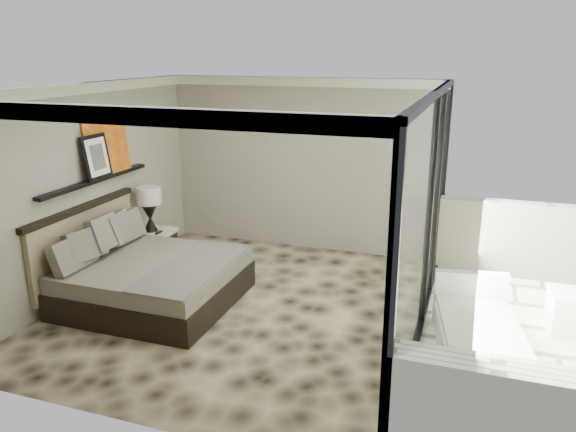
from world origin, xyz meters
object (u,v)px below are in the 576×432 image
(table_lamp, at_px, (149,203))
(ottoman, at_px, (571,312))
(lounger, at_px, (479,337))
(nightstand, at_px, (157,246))
(bed, at_px, (147,276))

(table_lamp, height_order, ottoman, table_lamp)
(table_lamp, distance_m, lounger, 5.10)
(nightstand, distance_m, table_lamp, 0.71)
(table_lamp, height_order, lounger, table_lamp)
(lounger, bearing_deg, bed, 169.70)
(nightstand, height_order, ottoman, nightstand)
(bed, distance_m, ottoman, 5.27)
(bed, distance_m, lounger, 4.18)
(bed, relative_size, nightstand, 4.05)
(ottoman, bearing_deg, nightstand, 176.36)
(nightstand, xyz_separation_m, ottoman, (5.84, -0.37, -0.02))
(lounger, bearing_deg, table_lamp, 155.46)
(ottoman, bearing_deg, bed, -170.10)
(table_lamp, bearing_deg, ottoman, -3.25)
(lounger, bearing_deg, ottoman, 31.58)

